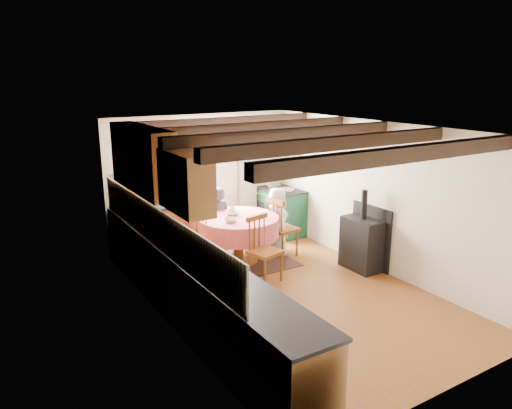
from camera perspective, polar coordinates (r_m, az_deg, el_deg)
floor at (r=7.28m, az=3.36°, el=-10.18°), size 3.60×5.50×0.00m
ceiling at (r=6.63m, az=3.68°, el=8.95°), size 3.60×5.50×0.00m
wall_back at (r=9.17m, az=-6.42°, el=2.99°), size 3.60×0.00×2.40m
wall_front at (r=5.00m, az=22.15°, el=-8.43°), size 3.60×0.00×2.40m
wall_left at (r=6.04m, az=-10.61°, el=-3.54°), size 0.00×5.50×2.40m
wall_right at (r=8.00m, az=14.12°, el=0.84°), size 0.00×5.50×2.40m
beam_a at (r=5.15m, az=16.68°, el=5.61°), size 3.60×0.16×0.16m
beam_b at (r=5.86m, az=9.37°, el=7.10°), size 3.60×0.16×0.16m
beam_c at (r=6.64m, az=3.67°, el=8.18°), size 3.60×0.16×0.16m
beam_d at (r=7.47m, az=-0.82°, el=8.97°), size 3.60×0.16×0.16m
beam_e at (r=8.34m, az=-4.40°, el=9.56°), size 3.60×0.16×0.16m
splash_left at (r=6.32m, az=-11.44°, el=-2.76°), size 0.02×4.50×0.55m
splash_back at (r=8.79m, az=-12.27°, el=2.20°), size 1.40×0.02×0.55m
base_cabinet_left at (r=6.43m, az=-7.76°, el=-9.55°), size 0.60×5.30×0.88m
base_cabinet_back at (r=8.71m, az=-11.67°, el=-3.06°), size 1.30×0.60×0.88m
worktop_left at (r=6.26m, az=-7.74°, el=-5.68°), size 0.64×5.30×0.04m
worktop_back at (r=8.57m, az=-11.79°, el=-0.17°), size 1.30×0.64×0.04m
wall_cabinet_glass at (r=7.02m, az=-13.20°, el=5.22°), size 0.34×1.80×0.90m
wall_cabinet_solid at (r=5.65m, az=-8.23°, el=2.64°), size 0.34×0.90×0.70m
window_frame at (r=9.13m, az=-5.89°, el=5.50°), size 1.34×0.03×1.54m
window_pane at (r=9.13m, az=-5.90°, el=5.50°), size 1.20×0.01×1.40m
curtain_left at (r=8.82m, az=-10.53°, el=1.67°), size 0.35×0.10×2.10m
curtain_right at (r=9.54m, az=-0.99°, el=2.93°), size 0.35×0.10×2.10m
curtain_rod at (r=8.97m, az=-5.75°, el=9.20°), size 2.00×0.03×0.03m
wall_picture at (r=9.59m, az=4.32°, el=6.60°), size 0.04×0.50×0.60m
wall_plate at (r=9.55m, az=-0.70°, el=6.60°), size 0.30×0.02×0.30m
rug at (r=8.32m, az=-2.06°, el=-6.79°), size 1.74×1.36×0.01m
dining_table at (r=8.18m, az=-2.08°, el=-4.19°), size 1.35×1.35×0.81m
chair_near at (r=7.44m, az=1.08°, el=-5.29°), size 0.54×0.55×1.03m
chair_left at (r=7.88m, az=-7.39°, el=-4.49°), size 0.47×0.45×0.97m
chair_right at (r=8.51m, az=3.17°, el=-2.59°), size 0.53×0.51×1.05m
aga_range at (r=9.68m, az=2.75°, el=-0.77°), size 0.66×1.01×0.93m
cast_iron_stove at (r=8.05m, az=12.35°, el=-2.93°), size 0.40×0.66×1.33m
child_far at (r=8.61m, az=-4.39°, el=-1.89°), size 0.51×0.41×1.20m
child_right at (r=8.55m, az=2.44°, el=-1.97°), size 0.50×0.66×1.20m
bowl_a at (r=8.17m, az=-2.76°, el=-1.03°), size 0.29×0.29×0.06m
bowl_b at (r=7.78m, az=-3.00°, el=-1.82°), size 0.27×0.27×0.06m
cup at (r=8.28m, az=-2.81°, el=-0.65°), size 0.15×0.15×0.10m
canister_tall at (r=8.42m, az=-12.86°, el=0.58°), size 0.16×0.16×0.27m
canister_wide at (r=8.66m, az=-11.91°, el=0.84°), size 0.19×0.19×0.21m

